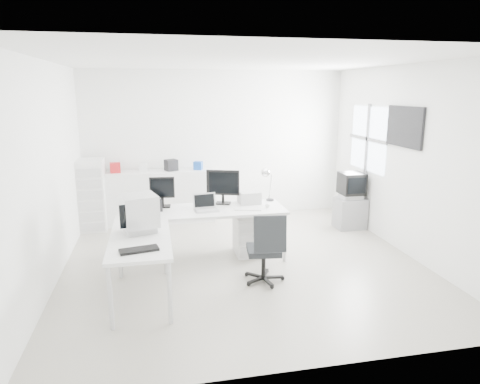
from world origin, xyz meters
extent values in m
cube|color=silver|center=(0.00, 0.00, 0.00)|extent=(5.00, 5.00, 0.01)
cube|color=white|center=(0.00, 0.00, 2.80)|extent=(5.00, 5.00, 0.01)
cube|color=white|center=(0.00, 2.50, 1.40)|extent=(5.00, 0.02, 2.80)
cube|color=white|center=(-2.50, 0.00, 1.40)|extent=(0.02, 5.00, 2.80)
cube|color=white|center=(2.50, 0.00, 1.40)|extent=(0.02, 5.00, 2.80)
cube|color=silver|center=(0.15, 0.32, 0.30)|extent=(0.40, 0.50, 0.60)
cube|color=black|center=(-1.40, 0.37, 0.84)|extent=(0.58, 0.52, 0.17)
cube|color=silver|center=(0.10, 0.12, 0.76)|extent=(0.40, 0.21, 0.02)
sphere|color=silver|center=(0.40, 0.17, 0.78)|extent=(0.07, 0.07, 0.07)
cube|color=#B9B9B9|center=(0.20, 0.49, 0.84)|extent=(0.33, 0.29, 0.18)
cube|color=black|center=(-1.40, -1.23, 0.76)|extent=(0.44, 0.24, 0.03)
cube|color=gray|center=(2.22, 1.19, 0.28)|extent=(0.50, 0.41, 0.55)
cube|color=silver|center=(-1.09, 2.24, 0.49)|extent=(1.95, 0.49, 0.97)
cube|color=#AB181C|center=(-1.89, 2.24, 1.06)|extent=(0.20, 0.18, 0.18)
cube|color=silver|center=(-1.39, 2.24, 1.05)|extent=(0.16, 0.14, 0.14)
cube|color=black|center=(-0.89, 2.24, 1.08)|extent=(0.26, 0.25, 0.21)
cube|color=#184DAE|center=(-0.39, 2.24, 1.05)|extent=(0.19, 0.18, 0.15)
cylinder|color=silver|center=(-2.19, 2.28, 1.08)|extent=(0.07, 0.07, 0.22)
cube|color=silver|center=(-2.28, 2.03, 0.63)|extent=(0.44, 0.52, 1.26)
camera|label=1|loc=(-1.20, -5.66, 2.43)|focal=32.00mm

